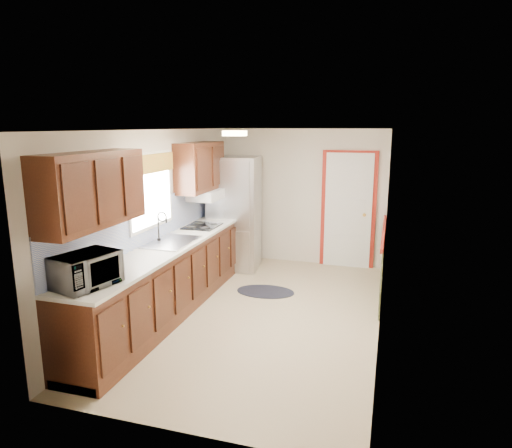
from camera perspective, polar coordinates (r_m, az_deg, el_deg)
The scene contains 8 objects.
room_shell at distance 5.81m, azimuth 0.86°, elevation -0.22°, with size 3.20×5.20×2.52m.
kitchen_run at distance 6.09m, azimuth -11.18°, elevation -3.65°, with size 0.63×4.00×2.20m.
back_wall_trim at distance 7.85m, azimuth 12.28°, elevation 0.46°, with size 1.12×2.30×2.08m.
ceiling_fixture at distance 5.58m, azimuth -2.69°, elevation 11.26°, with size 0.30×0.30×0.06m, color #FFD88C.
microwave at distance 4.64m, azimuth -20.48°, elevation -5.01°, with size 0.59×0.32×0.40m, color white.
refrigerator at distance 7.89m, azimuth -2.64°, elevation 1.38°, with size 0.89×0.85×1.94m.
rug at distance 6.94m, azimuth 1.19°, elevation -8.43°, with size 0.87×0.56×0.01m, color black.
cooktop at distance 7.00m, azimuth -6.74°, elevation -0.25°, with size 0.47×0.57×0.02m, color black.
Camera 1 is at (1.53, -5.47, 2.45)m, focal length 32.00 mm.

